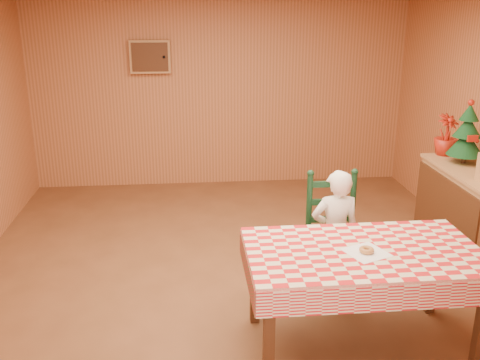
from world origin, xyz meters
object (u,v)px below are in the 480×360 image
object	(u,v)px
storage_bin	(425,265)
seated_child	(335,234)
ladder_chair	(333,238)
dining_table	(363,260)
shelf_unit	(468,217)
christmas_tree	(467,135)

from	to	relation	value
storage_bin	seated_child	bearing A→B (deg)	-174.41
ladder_chair	seated_child	size ratio (longest dim) A/B	0.96
dining_table	ladder_chair	xyz separation A→B (m)	(0.00, 0.79, -0.18)
shelf_unit	christmas_tree	size ratio (longest dim) A/B	2.00
shelf_unit	christmas_tree	world-z (taller)	christmas_tree
ladder_chair	seated_child	world-z (taller)	seated_child
christmas_tree	storage_bin	size ratio (longest dim) A/B	1.71
ladder_chair	shelf_unit	bearing A→B (deg)	16.49
ladder_chair	shelf_unit	distance (m)	1.50
seated_child	shelf_unit	bearing A→B (deg)	-161.45
ladder_chair	seated_child	xyz separation A→B (m)	(-0.00, -0.06, 0.06)
shelf_unit	storage_bin	distance (m)	0.76
ladder_chair	shelf_unit	size ratio (longest dim) A/B	0.87
seated_child	christmas_tree	world-z (taller)	christmas_tree
shelf_unit	christmas_tree	distance (m)	0.79
seated_child	storage_bin	distance (m)	0.95
ladder_chair	seated_child	bearing A→B (deg)	-90.00
dining_table	storage_bin	distance (m)	1.29
dining_table	ladder_chair	size ratio (longest dim) A/B	1.53
ladder_chair	storage_bin	bearing A→B (deg)	1.83
seated_child	christmas_tree	xyz separation A→B (m)	(1.45, 0.73, 0.65)
seated_child	storage_bin	world-z (taller)	seated_child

